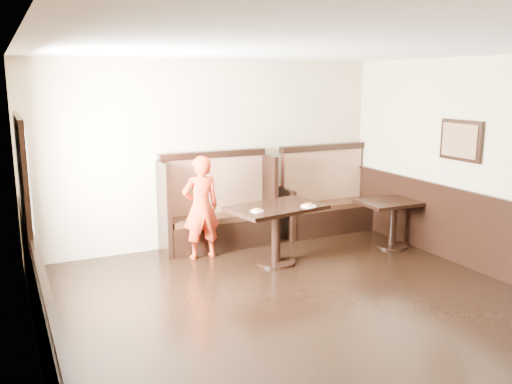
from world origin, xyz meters
TOP-DOWN VIEW (x-y plane):
  - ground at (0.00, 0.00)m, footprint 7.00×7.00m
  - room_shell at (-0.30, 0.28)m, footprint 7.00×7.00m
  - booth_main at (0.00, 3.30)m, footprint 1.75×0.72m
  - booth_neighbor at (1.95, 3.29)m, footprint 1.65×0.72m
  - table_main at (0.43, 2.19)m, footprint 1.40×1.01m
  - table_neighbor at (2.38, 2.10)m, footprint 1.06×0.72m
  - child at (-0.41, 2.86)m, footprint 0.54×0.36m
  - pizza_plate_left at (0.06, 2.03)m, footprint 0.18×0.18m
  - pizza_plate_right at (0.81, 1.97)m, footprint 0.21×0.21m

SIDE VIEW (x-z plane):
  - ground at x=0.00m, z-range 0.00..0.00m
  - booth_neighbor at x=1.95m, z-range -0.24..1.21m
  - booth_main at x=0.00m, z-range -0.20..1.25m
  - table_neighbor at x=2.38m, z-range 0.18..0.90m
  - table_main at x=0.43m, z-range 0.22..1.03m
  - room_shell at x=-0.30m, z-range -2.83..4.17m
  - child at x=-0.41m, z-range 0.00..1.47m
  - pizza_plate_left at x=0.06m, z-range 0.81..0.84m
  - pizza_plate_right at x=0.81m, z-range 0.81..0.85m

